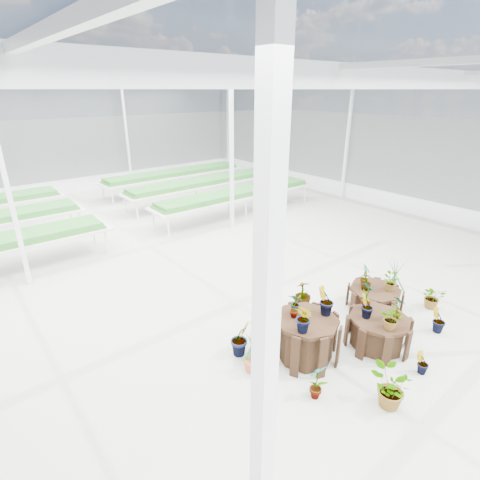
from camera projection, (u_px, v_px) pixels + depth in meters
ground_plane at (237, 311)px, 7.61m from camera, size 24.00×24.00×0.00m
greenhouse_shell at (236, 205)px, 6.77m from camera, size 18.00×24.00×4.50m
steel_frame at (236, 205)px, 6.77m from camera, size 18.00×24.00×4.50m
nursery_benches at (104, 210)px, 12.64m from camera, size 16.00×7.00×0.84m
plinth_tall at (306, 338)px, 6.20m from camera, size 1.44×1.44×0.74m
plinth_mid at (378, 332)px, 6.51m from camera, size 1.12×1.12×0.56m
plinth_low at (374, 299)px, 7.61m from camera, size 1.30×1.30×0.47m
nursery_plants at (339, 318)px, 6.55m from camera, size 4.59×3.12×1.27m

